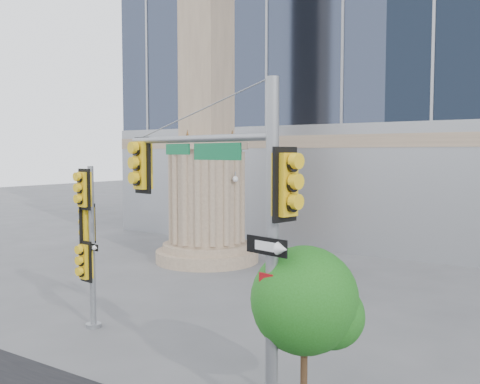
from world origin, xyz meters
The scene contains 5 objects.
ground centered at (0.00, 0.00, 0.00)m, with size 120.00×120.00×0.00m, color #545456.
monument centered at (-6.00, 9.00, 5.52)m, with size 4.40×4.40×16.60m.
main_signal_pole centered at (2.16, -1.27, 3.65)m, with size 4.50×1.40×5.90m.
secondary_signal_pole centered at (-3.38, 0.23, 2.53)m, with size 0.74×0.62×4.30m.
street_tree centered at (3.57, -0.92, 1.99)m, with size 1.94×1.90×3.03m.
Camera 1 is at (7.61, -9.23, 4.63)m, focal length 40.00 mm.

